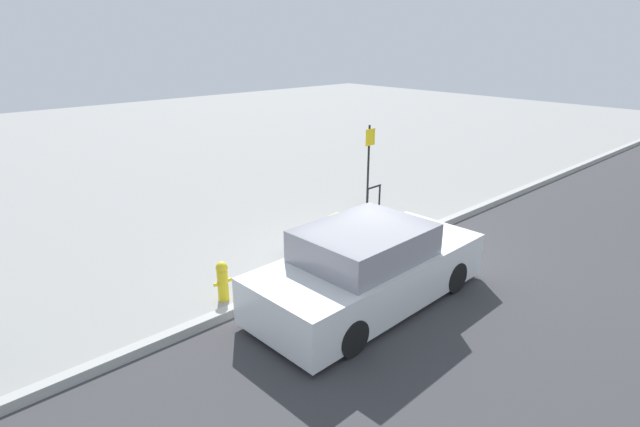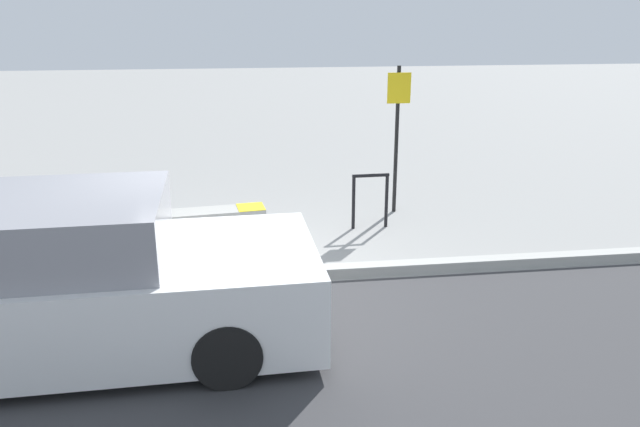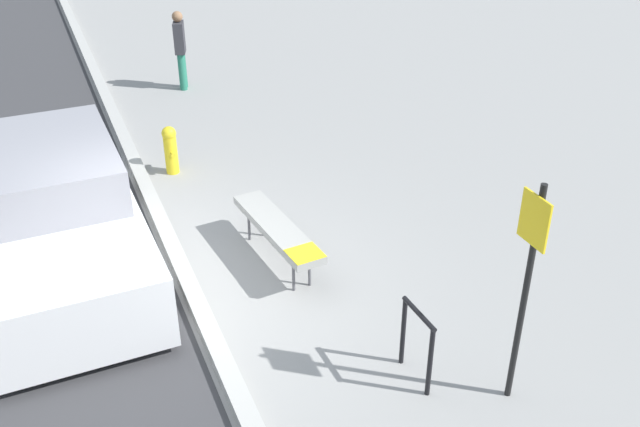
{
  "view_description": "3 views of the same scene",
  "coord_description": "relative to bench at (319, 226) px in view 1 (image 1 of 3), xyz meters",
  "views": [
    {
      "loc": [
        -7.71,
        -6.69,
        4.61
      ],
      "look_at": [
        -1.14,
        0.46,
        1.13
      ],
      "focal_mm": 28.0,
      "sensor_mm": 36.0,
      "label": 1
    },
    {
      "loc": [
        0.04,
        -6.9,
        3.06
      ],
      "look_at": [
        1.07,
        0.59,
        0.62
      ],
      "focal_mm": 35.0,
      "sensor_mm": 36.0,
      "label": 2
    },
    {
      "loc": [
        6.54,
        -1.22,
        4.97
      ],
      "look_at": [
        0.08,
        1.49,
        0.94
      ],
      "focal_mm": 40.0,
      "sensor_mm": 36.0,
      "label": 3
    }
  ],
  "objects": [
    {
      "name": "fire_hydrant",
      "position": [
        -2.99,
        -0.67,
        -0.07
      ],
      "size": [
        0.36,
        0.22,
        0.77
      ],
      "color": "gold",
      "rests_on": "ground_plane"
    },
    {
      "name": "bench",
      "position": [
        0.0,
        0.0,
        0.0
      ],
      "size": [
        1.86,
        0.57,
        0.54
      ],
      "rotation": [
        0.0,
        0.0,
        0.1
      ],
      "color": "#515156",
      "rests_on": "ground_plane"
    },
    {
      "name": "parked_car_near",
      "position": [
        -1.09,
        -2.52,
        0.2
      ],
      "size": [
        4.68,
        2.02,
        1.5
      ],
      "rotation": [
        0.0,
        0.0,
        0.03
      ],
      "color": "black",
      "rests_on": "ground_plane"
    },
    {
      "name": "sign_post",
      "position": [
        3.04,
        1.25,
        0.91
      ],
      "size": [
        0.36,
        0.08,
        2.3
      ],
      "color": "black",
      "rests_on": "ground_plane"
    },
    {
      "name": "curb",
      "position": [
        0.52,
        -1.18,
        -0.41
      ],
      "size": [
        60.0,
        0.2,
        0.13
      ],
      "color": "#A8A8A3",
      "rests_on": "ground_plane"
    },
    {
      "name": "ground_plane",
      "position": [
        0.52,
        -1.18,
        -0.48
      ],
      "size": [
        60.0,
        60.0,
        0.0
      ],
      "primitive_type": "plane",
      "color": "gray"
    },
    {
      "name": "bike_rack",
      "position": [
        2.48,
        0.54,
        0.02
      ],
      "size": [
        0.55,
        0.07,
        0.83
      ],
      "rotation": [
        0.0,
        0.0,
        0.03
      ],
      "color": "black",
      "rests_on": "ground_plane"
    },
    {
      "name": "road_strip",
      "position": [
        0.52,
        -6.33,
        -0.48
      ],
      "size": [
        60.0,
        10.0,
        0.01
      ],
      "color": "#38383A",
      "rests_on": "ground_plane"
    }
  ]
}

